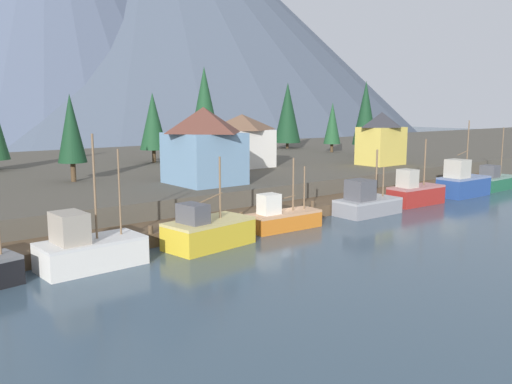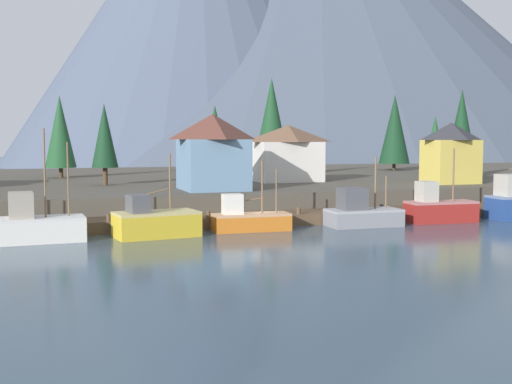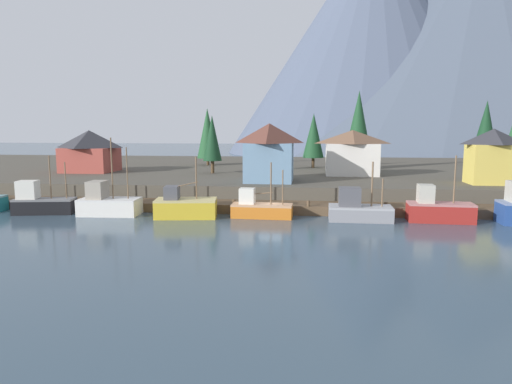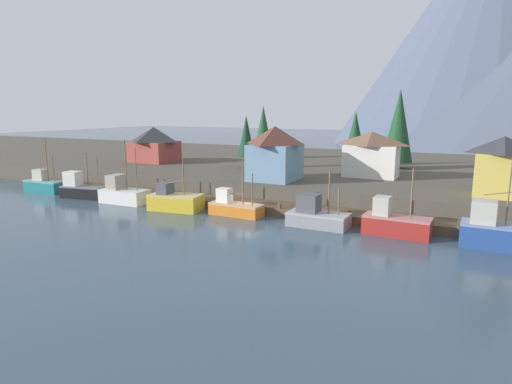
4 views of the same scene
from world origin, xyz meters
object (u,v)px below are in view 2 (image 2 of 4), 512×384
Objects in this scene: conifer_back_left at (462,127)px; fishing_boat_orange at (249,219)px; fishing_boat_grey at (361,213)px; conifer_near_left at (215,134)px; house_yellow at (451,152)px; conifer_near_right at (395,129)px; fishing_boat_yellow at (155,222)px; fishing_boat_red at (439,209)px; house_white at (288,153)px; conifer_mid_left at (60,132)px; house_blue at (213,151)px; conifer_back_right at (272,123)px; fishing_boat_white at (37,225)px; conifer_centre at (105,136)px; conifer_mid_right at (435,140)px.

fishing_boat_orange is at bearing -149.26° from conifer_back_left.
conifer_near_left is at bearing 98.68° from fishing_boat_grey.
conifer_near_right reaches higher than house_yellow.
fishing_boat_yellow is at bearing -177.28° from fishing_boat_grey.
fishing_boat_red is at bearing 2.87° from fishing_boat_grey.
conifer_mid_left is (-24.42, 15.45, 2.47)m from house_white.
house_blue is 0.57× the size of conifer_back_right.
fishing_boat_white is 0.90× the size of conifer_near_left.
fishing_boat_orange is at bearing -132.56° from conifer_near_right.
fishing_boat_white is 0.65× the size of conifer_back_right.
conifer_near_right is at bearing 67.88° from fishing_boat_red.
conifer_near_right reaches higher than fishing_boat_red.
fishing_boat_yellow is 0.60× the size of conifer_back_left.
conifer_near_right is 18.54m from conifer_back_left.
conifer_mid_left is 0.93× the size of conifer_back_left.
conifer_back_right reaches higher than conifer_centre.
conifer_back_left is (-1.17, -18.50, 0.11)m from conifer_near_right.
fishing_boat_grey is 33.46m from conifer_near_left.
house_yellow is 19.51m from conifer_mid_right.
house_white is at bearing 37.65° from house_blue.
conifer_mid_right is at bearing 19.20° from house_white.
house_white is at bearing -142.20° from conifer_near_right.
conifer_back_right is at bearing -9.72° from conifer_near_left.
fishing_boat_white is at bearing -176.75° from fishing_boat_red.
conifer_back_right is 1.48× the size of conifer_centre.
fishing_boat_yellow is at bearing -122.65° from house_blue.
conifer_back_left is at bearing -24.91° from conifer_back_right.
conifer_near_left reaches higher than fishing_boat_grey.
fishing_boat_red is 28.00m from conifer_back_left.
fishing_boat_grey is 0.49× the size of conifer_back_right.
conifer_mid_left is at bearing 172.30° from conifer_mid_right.
fishing_boat_red is 34.68m from conifer_mid_right.
conifer_near_left is 0.72× the size of conifer_back_right.
fishing_boat_white is 1.25× the size of fishing_boat_red.
conifer_centre is (-27.17, 20.79, 6.51)m from fishing_boat_red.
conifer_centre is (-20.46, 0.75, 1.92)m from house_white.
house_yellow is at bearing -30.61° from conifer_mid_left.
house_white is at bearing 152.13° from house_yellow.
conifer_mid_left is (-31.14, 35.49, 7.06)m from fishing_boat_red.
house_blue is at bearing -164.90° from conifer_back_left.
conifer_back_left is at bearing 19.96° from fishing_boat_white.
fishing_boat_yellow is 0.77× the size of conifer_centre.
house_yellow is at bearing -54.18° from conifer_back_right.
fishing_boat_grey is at bearing -6.38° from fishing_boat_yellow.
conifer_near_right is 1.12× the size of conifer_mid_left.
fishing_boat_grey is at bearing 0.06° from fishing_boat_orange.
conifer_near_left is 18.92m from conifer_centre.
fishing_boat_yellow is 17.77m from fishing_boat_grey.
conifer_back_left is at bearing 41.50° from fishing_boat_grey.
fishing_boat_grey is at bearing -82.54° from conifer_near_left.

